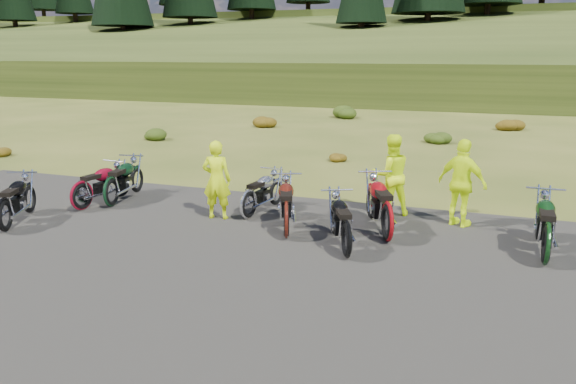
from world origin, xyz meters
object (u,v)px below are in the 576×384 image
at_px(motorcycle_0, 7,232).
at_px(motorcycle_7, 544,266).
at_px(person_middle, 217,181).
at_px(motorcycle_3, 249,220).

relative_size(motorcycle_0, motorcycle_7, 0.93).
distance_m(motorcycle_0, person_middle, 4.55).
height_order(motorcycle_0, motorcycle_3, motorcycle_0).
xyz_separation_m(motorcycle_7, person_middle, (-6.79, 0.58, 0.89)).
relative_size(motorcycle_3, person_middle, 1.07).
distance_m(motorcycle_3, person_middle, 1.14).
height_order(motorcycle_3, person_middle, person_middle).
bearing_deg(motorcycle_0, motorcycle_7, -104.29).
distance_m(motorcycle_0, motorcycle_3, 5.15).
bearing_deg(person_middle, motorcycle_0, 22.30).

